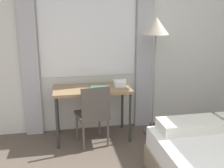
{
  "coord_description": "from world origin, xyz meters",
  "views": [
    {
      "loc": [
        -0.59,
        -0.93,
        1.76
      ],
      "look_at": [
        0.02,
        2.18,
        0.9
      ],
      "focal_mm": 42.0,
      "sensor_mm": 36.0,
      "label": 1
    }
  ],
  "objects": [
    {
      "name": "book",
      "position": [
        -0.1,
        2.55,
        0.77
      ],
      "size": [
        0.23,
        0.22,
        0.02
      ],
      "rotation": [
        0.0,
        0.0,
        0.02
      ],
      "color": "#33664C",
      "rests_on": "desk"
    },
    {
      "name": "standing_lamp",
      "position": [
        0.71,
        2.55,
        1.49
      ],
      "size": [
        0.36,
        0.36,
        1.71
      ],
      "color": "#4C4C51",
      "rests_on": "ground_plane"
    },
    {
      "name": "desk_chair",
      "position": [
        -0.21,
        2.34,
        0.49
      ],
      "size": [
        0.47,
        0.47,
        0.86
      ],
      "rotation": [
        0.0,
        0.0,
        0.2
      ],
      "color": "#59514C",
      "rests_on": "ground_plane"
    },
    {
      "name": "wall_back_with_window",
      "position": [
        -0.02,
        2.94,
        1.35
      ],
      "size": [
        5.4,
        0.13,
        2.7
      ],
      "color": "silver",
      "rests_on": "ground_plane"
    },
    {
      "name": "telephone",
      "position": [
        0.21,
        2.59,
        0.8
      ],
      "size": [
        0.18,
        0.14,
        0.1
      ],
      "color": "white",
      "rests_on": "desk"
    },
    {
      "name": "desk",
      "position": [
        -0.19,
        2.58,
        0.68
      ],
      "size": [
        1.07,
        0.56,
        0.75
      ],
      "color": "#937551",
      "rests_on": "ground_plane"
    }
  ]
}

